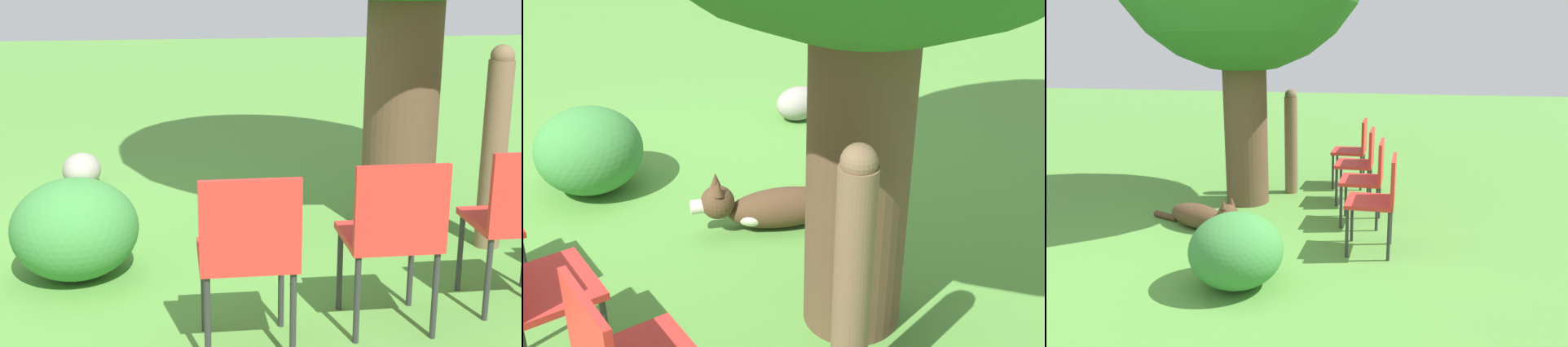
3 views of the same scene
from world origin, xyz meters
TOP-DOWN VIEW (x-y plane):
  - ground_plane at (0.00, 0.00)m, footprint 30.00×30.00m
  - dog at (-0.20, 0.30)m, footprint 1.15×0.57m
  - fence_post at (0.39, 1.75)m, footprint 0.16×0.16m
  - red_chair_0 at (1.55, 0.05)m, footprint 0.43×0.45m
  - red_chair_1 at (1.42, 0.77)m, footprint 0.43×0.45m
  - red_chair_2 at (1.28, 1.48)m, footprint 0.43×0.45m
  - garden_rock at (-1.36, -0.97)m, footprint 0.41×0.31m
  - low_shrub at (0.52, -0.82)m, footprint 0.73×0.73m

SIDE VIEW (x-z plane):
  - ground_plane at x=0.00m, z-range 0.00..0.00m
  - dog at x=-0.20m, z-range -0.06..0.33m
  - garden_rock at x=-1.36m, z-range 0.00..0.28m
  - low_shrub at x=0.52m, z-range 0.00..0.58m
  - red_chair_0 at x=1.55m, z-range 0.08..0.96m
  - red_chair_1 at x=1.42m, z-range 0.08..0.96m
  - red_chair_2 at x=1.28m, z-range 0.08..0.96m
  - fence_post at x=0.39m, z-range 0.01..1.30m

